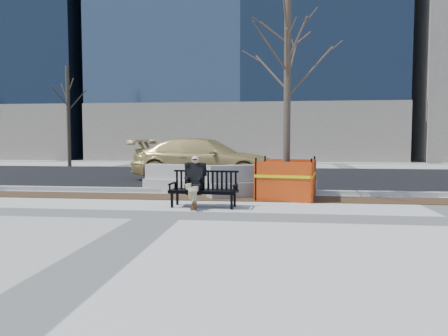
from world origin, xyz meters
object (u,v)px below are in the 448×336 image
Objects in this scene: sedan at (205,181)px; jersey_barrier_left at (190,193)px; tree_fence at (286,198)px; jersey_barrier_right at (262,196)px; bench at (204,207)px; seated_man at (195,207)px.

jersey_barrier_left is at bearing -169.35° from sedan.
tree_fence is at bearing 0.63° from jersey_barrier_left.
jersey_barrier_right is (-0.64, 0.42, 0.00)m from tree_fence.
bench is 2.43m from jersey_barrier_right.
seated_man is 0.38× the size of jersey_barrier_right.
bench is 0.29× the size of sedan.
jersey_barrier_right is (2.24, -3.93, 0.00)m from sedan.
bench is 0.22m from seated_man.
sedan reaches higher than seated_man.
tree_fence reaches higher than jersey_barrier_left.
seated_man is 2.42m from jersey_barrier_left.
tree_fence is (1.92, 1.64, 0.00)m from bench.
jersey_barrier_right is at bearing -142.17° from sedan.
tree_fence reaches higher than bench.
bench is 2.52m from tree_fence.
sedan reaches higher than jersey_barrier_left.
sedan is at bearing 108.83° from jersey_barrier_left.
sedan is (-0.74, 5.93, 0.00)m from seated_man.
seated_man reaches higher than jersey_barrier_right.
jersey_barrier_right is at bearing 57.39° from seated_man.
jersey_barrier_left is (-2.72, 0.77, 0.00)m from tree_fence.
seated_man is at bearing -150.43° from jersey_barrier_right.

